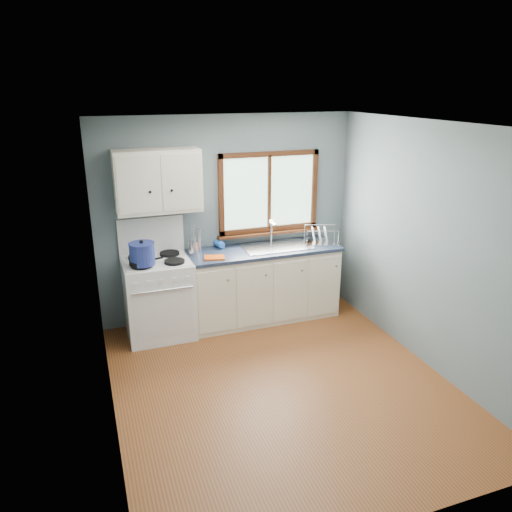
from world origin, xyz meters
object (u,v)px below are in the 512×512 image
object	(u,v)px
base_cabinets	(263,287)
sink	(277,252)
utensil_crock	(194,247)
skillet	(141,262)
dish_rack	(320,238)
gas_range	(159,296)
stockpot	(142,253)
thermos	(199,240)

from	to	relation	value
base_cabinets	sink	distance (m)	0.48
sink	utensil_crock	xyz separation A→B (m)	(-1.02, 0.10, 0.14)
skillet	dish_rack	bearing A→B (deg)	-12.39
gas_range	stockpot	bearing A→B (deg)	-134.95
skillet	thermos	size ratio (longest dim) A/B	1.47
base_cabinets	sink	xyz separation A→B (m)	(0.18, -0.00, 0.45)
thermos	sink	bearing A→B (deg)	-9.02
sink	stockpot	xyz separation A→B (m)	(-1.65, -0.19, 0.22)
dish_rack	sink	bearing A→B (deg)	-162.65
dish_rack	base_cabinets	bearing A→B (deg)	-162.27
skillet	utensil_crock	size ratio (longest dim) A/B	1.07
skillet	base_cabinets	bearing A→B (deg)	-9.58
thermos	gas_range	bearing A→B (deg)	-162.62
skillet	stockpot	bearing A→B (deg)	-33.30
stockpot	thermos	distance (m)	0.78
sink	thermos	distance (m)	0.98
skillet	stockpot	xyz separation A→B (m)	(0.01, -0.00, 0.10)
stockpot	gas_range	bearing A→B (deg)	45.05
gas_range	stockpot	size ratio (longest dim) A/B	3.91
stockpot	utensil_crock	size ratio (longest dim) A/B	0.90
base_cabinets	skillet	world-z (taller)	skillet
gas_range	skillet	world-z (taller)	gas_range
utensil_crock	base_cabinets	bearing A→B (deg)	-6.60
sink	utensil_crock	distance (m)	1.04
gas_range	base_cabinets	xyz separation A→B (m)	(1.31, 0.02, -0.08)
base_cabinets	dish_rack	bearing A→B (deg)	-1.36
thermos	base_cabinets	bearing A→B (deg)	-11.06
sink	skillet	distance (m)	1.68
gas_range	sink	bearing A→B (deg)	0.71
stockpot	utensil_crock	world-z (taller)	utensil_crock
base_cabinets	dish_rack	xyz separation A→B (m)	(0.76, -0.02, 0.57)
dish_rack	gas_range	bearing A→B (deg)	-160.90
base_cabinets	gas_range	bearing A→B (deg)	-179.18
base_cabinets	stockpot	world-z (taller)	stockpot
skillet	stockpot	world-z (taller)	stockpot
sink	skillet	xyz separation A→B (m)	(-1.67, -0.18, 0.13)
base_cabinets	sink	bearing A→B (deg)	-0.13
base_cabinets	skillet	xyz separation A→B (m)	(-1.49, -0.18, 0.58)
stockpot	thermos	world-z (taller)	stockpot
utensil_crock	dish_rack	size ratio (longest dim) A/B	0.79
gas_range	sink	xyz separation A→B (m)	(1.49, 0.02, 0.37)
dish_rack	stockpot	bearing A→B (deg)	-156.60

